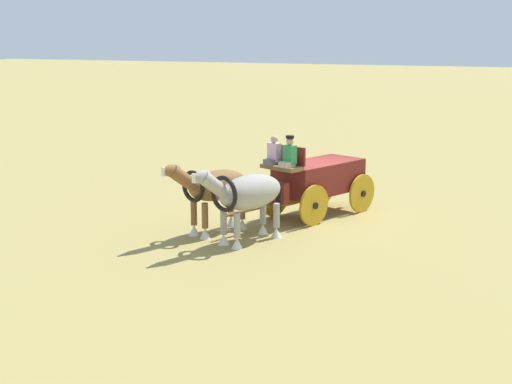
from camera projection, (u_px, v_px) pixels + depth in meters
ground_plane at (318, 214)px, 23.13m from camera, size 220.00×220.00×0.00m
show_wagon at (315, 179)px, 22.76m from camera, size 5.77×2.95×2.70m
draft_horse_near at (247, 194)px, 19.76m from camera, size 3.10×1.68×2.20m
draft_horse_off at (214, 188)px, 20.65m from camera, size 2.98×1.60×2.18m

